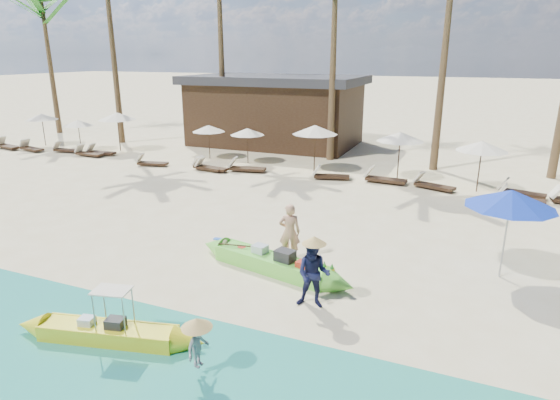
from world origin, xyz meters
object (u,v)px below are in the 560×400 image
at_px(green_canoe, 272,263).
at_px(yellow_canoe, 108,333).
at_px(tourist, 290,232).
at_px(blue_umbrella, 511,199).

bearing_deg(green_canoe, yellow_canoe, -100.25).
height_order(tourist, blue_umbrella, blue_umbrella).
height_order(green_canoe, tourist, tourist).
height_order(yellow_canoe, tourist, tourist).
bearing_deg(yellow_canoe, tourist, 56.26).
bearing_deg(blue_umbrella, tourist, -168.71).
xyz_separation_m(yellow_canoe, tourist, (1.93, 5.10, 0.63)).
distance_m(green_canoe, blue_umbrella, 6.28).
distance_m(green_canoe, tourist, 1.07).
bearing_deg(tourist, yellow_canoe, 52.07).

